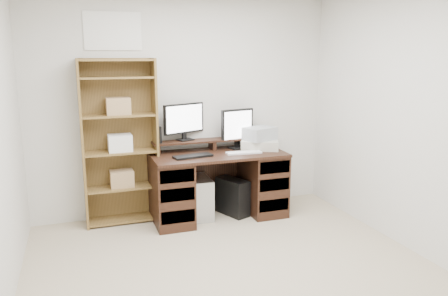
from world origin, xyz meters
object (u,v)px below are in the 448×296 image
monitor_small (237,127)px  tower_silver (201,197)px  tower_black (232,197)px  desk (218,184)px  bookshelf (120,141)px  monitor_wide (184,120)px  printer (260,144)px

monitor_small → tower_silver: monitor_small is taller
tower_silver → tower_black: size_ratio=1.01×
desk → bookshelf: bookshelf is taller
monitor_small → bookshelf: size_ratio=0.26×
bookshelf → monitor_wide: bearing=3.7°
monitor_wide → printer: monitor_wide is taller
desk → bookshelf: (-1.05, 0.21, 0.53)m
monitor_small → desk: bearing=-163.9°
bookshelf → tower_black: bearing=-9.5°
tower_silver → monitor_wide: bearing=125.5°
tower_silver → tower_black: 0.37m
monitor_wide → printer: 0.93m
monitor_wide → tower_silver: bearing=-79.4°
desk → tower_black: (0.18, 0.01, -0.18)m
bookshelf → printer: bearing=-6.0°
printer → tower_black: bearing=-149.7°
desk → bookshelf: bearing=168.6°
monitor_small → printer: size_ratio=1.08×
monitor_wide → bookshelf: (-0.73, -0.05, -0.19)m
monitor_small → printer: monitor_small is taller
desk → monitor_small: monitor_small is taller
monitor_small → tower_black: bearing=-139.6°
monitor_wide → printer: bearing=-36.0°
desk → monitor_wide: 0.83m
monitor_small → bookshelf: bearing=164.6°
desk → monitor_wide: bearing=140.9°
tower_silver → monitor_small: bearing=16.2°
tower_black → printer: bearing=-14.9°
desk → tower_black: 0.25m
printer → tower_black: printer is taller
monitor_small → printer: bearing=-41.4°
tower_black → bookshelf: (-1.23, 0.21, 0.71)m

